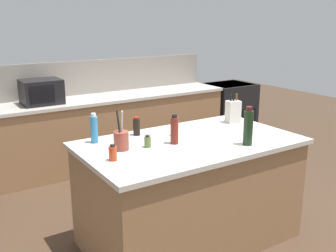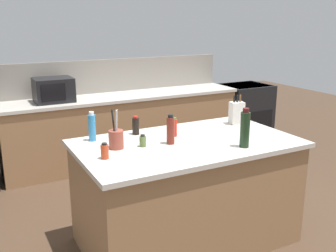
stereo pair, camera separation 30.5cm
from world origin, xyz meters
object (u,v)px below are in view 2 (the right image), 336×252
Objects in this scene: knife_block at (237,113)px; spice_jar_paprika at (105,151)px; microwave at (54,90)px; soy_sauce_bottle at (136,126)px; dish_soap_bottle at (92,127)px; vinegar_bottle at (171,130)px; utensil_crock at (116,139)px; range_oven at (244,112)px; spice_jar_oregano at (143,141)px; wine_bottle at (245,129)px; hot_sauce_bottle at (174,127)px.

spice_jar_paprika is at bearing -156.65° from knife_block.
spice_jar_paprika is (-0.12, -2.28, -0.09)m from microwave.
soy_sauce_bottle is (0.46, 0.48, 0.02)m from spice_jar_paprika.
dish_soap_bottle is (0.05, 0.48, 0.06)m from spice_jar_paprika.
vinegar_bottle is at bearing -69.24° from soy_sauce_bottle.
utensil_crock is 0.42m from soy_sauce_bottle.
knife_block is 1.16× the size of vinegar_bottle.
spice_jar_paprika is at bearing -96.42° from dish_soap_bottle.
soy_sauce_bottle is at bearing -146.09° from range_oven.
utensil_crock is 1.28× the size of vinegar_bottle.
dish_soap_bottle is at bearing 132.32° from spice_jar_oregano.
vinegar_bottle is at bearing -153.45° from knife_block.
soy_sauce_bottle is 0.68× the size of vinegar_bottle.
spice_jar_paprika is 0.38× the size of wine_bottle.
utensil_crock is at bearing -162.88° from knife_block.
utensil_crock is 2.61× the size of spice_jar_paprika.
wine_bottle is (-2.04, -2.54, 0.62)m from range_oven.
spice_jar_paprika is 0.49× the size of vinegar_bottle.
vinegar_bottle reaches higher than spice_jar_oregano.
soy_sauce_bottle is at bearing 46.34° from spice_jar_paprika.
microwave is 2.24m from vinegar_bottle.
utensil_crock reaches higher than microwave.
hot_sauce_bottle is at bearing -37.07° from soy_sauce_bottle.
range_oven is 3.67× the size of vinegar_bottle.
range_oven is at bearing 40.83° from vinegar_bottle.
soy_sauce_bottle reaches higher than spice_jar_paprika.
dish_soap_bottle reaches higher than hot_sauce_bottle.
vinegar_bottle is (-0.88, -0.26, 0.00)m from knife_block.
dish_soap_bottle is (-0.06, -1.80, -0.03)m from microwave.
vinegar_bottle is at bearing 8.53° from spice_jar_paprika.
knife_block reaches higher than hot_sauce_bottle.
wine_bottle reaches higher than range_oven.
range_oven is 5.43× the size of soy_sauce_bottle.
knife_block is 1.43m from dish_soap_bottle.
dish_soap_bottle reaches higher than spice_jar_oregano.
spice_jar_oregano is 0.40× the size of vinegar_bottle.
range_oven is 7.51× the size of spice_jar_paprika.
wine_bottle is at bearing -13.45° from spice_jar_paprika.
spice_jar_paprika is 0.48× the size of dish_soap_bottle.
knife_block reaches higher than spice_jar_paprika.
vinegar_bottle is (0.60, 0.09, 0.06)m from spice_jar_paprika.
microwave is (-3.02, 0.00, 0.62)m from range_oven.
vinegar_bottle is at bearing -139.17° from range_oven.
wine_bottle is at bearing -28.38° from spice_jar_oregano.
spice_jar_paprika is at bearing -160.01° from hot_sauce_bottle.
vinegar_bottle is (0.23, -0.04, 0.07)m from spice_jar_oregano.
spice_jar_oregano is at bearing -47.68° from dish_soap_bottle.
spice_jar_oregano is (0.37, 0.13, -0.01)m from spice_jar_paprika.
microwave is 1.61× the size of knife_block.
spice_jar_paprika is (-0.16, -0.19, -0.03)m from utensil_crock.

